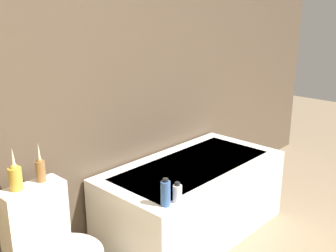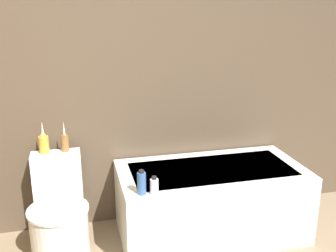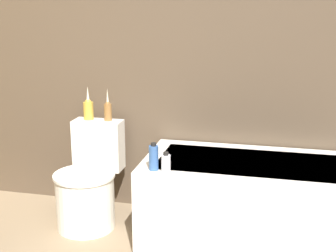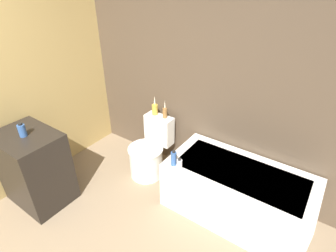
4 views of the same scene
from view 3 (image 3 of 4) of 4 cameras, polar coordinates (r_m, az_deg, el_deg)
wall_back_tiled at (r=3.46m, az=-1.42°, el=10.41°), size 6.40×0.06×2.60m
bathtub at (r=3.19m, az=10.36°, el=-9.10°), size 1.45×0.74×0.56m
toilet at (r=3.45m, az=-9.65°, el=-7.26°), size 0.43×0.59×0.72m
vase_gold at (r=3.53m, az=-9.68°, el=2.14°), size 0.07×0.07×0.25m
vase_silver at (r=3.48m, az=-7.34°, el=1.95°), size 0.06×0.06×0.24m
shampoo_bottle_tall at (r=2.88m, az=-1.76°, el=-3.86°), size 0.06×0.06×0.18m
shampoo_bottle_short at (r=2.85m, az=-0.26°, el=-4.55°), size 0.06×0.06×0.13m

